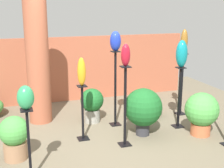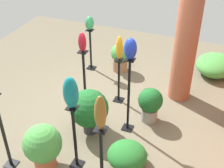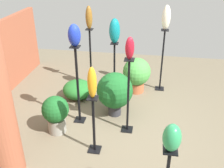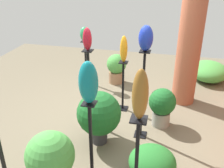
# 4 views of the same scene
# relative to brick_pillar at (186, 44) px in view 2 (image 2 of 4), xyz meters

# --- Properties ---
(ground_plane) EXTENTS (8.00, 8.00, 0.00)m
(ground_plane) POSITION_rel_brick_pillar_xyz_m (1.11, -1.37, -1.25)
(ground_plane) COLOR #6B604C
(brick_pillar) EXTENTS (0.46, 0.46, 2.50)m
(brick_pillar) POSITION_rel_brick_pillar_xyz_m (0.00, 0.00, 0.00)
(brick_pillar) COLOR #9E5138
(brick_pillar) RESTS_ON ground
(pedestal_amber) EXTENTS (0.20, 0.20, 0.99)m
(pedestal_amber) POSITION_rel_brick_pillar_xyz_m (0.62, -1.15, -0.80)
(pedestal_amber) COLOR black
(pedestal_amber) RESTS_ON ground
(pedestal_ruby) EXTENTS (0.20, 0.20, 1.38)m
(pedestal_ruby) POSITION_rel_brick_pillar_xyz_m (1.24, -1.62, -0.61)
(pedestal_ruby) COLOR black
(pedestal_ruby) RESTS_ON ground
(pedestal_cobalt) EXTENTS (0.20, 0.20, 1.49)m
(pedestal_cobalt) POSITION_rel_brick_pillar_xyz_m (1.39, -0.69, -0.56)
(pedestal_cobalt) COLOR black
(pedestal_cobalt) RESTS_ON ground
(pedestal_ivory) EXTENTS (0.20, 0.20, 1.42)m
(pedestal_ivory) POSITION_rel_brick_pillar_xyz_m (2.93, -2.20, -0.59)
(pedestal_ivory) COLOR black
(pedestal_ivory) RESTS_ON ground
(pedestal_teal) EXTENTS (0.20, 0.20, 1.20)m
(pedestal_teal) POSITION_rel_brick_pillar_xyz_m (2.54, -1.18, -0.70)
(pedestal_teal) COLOR black
(pedestal_teal) RESTS_ON ground
(pedestal_jade) EXTENTS (0.20, 0.20, 1.03)m
(pedestal_jade) POSITION_rel_brick_pillar_xyz_m (-0.38, -2.24, -0.78)
(pedestal_jade) COLOR black
(pedestal_jade) RESTS_ON ground
(art_vase_amber) EXTENTS (0.15, 0.14, 0.49)m
(art_vase_amber) POSITION_rel_brick_pillar_xyz_m (0.62, -1.15, -0.01)
(art_vase_amber) COLOR orange
(art_vase_amber) RESTS_ON pedestal_amber
(art_vase_ruby) EXTENTS (0.15, 0.14, 0.37)m
(art_vase_ruby) POSITION_rel_brick_pillar_xyz_m (1.24, -1.62, 0.32)
(art_vase_ruby) COLOR maroon
(art_vase_ruby) RESTS_ON pedestal_ruby
(art_vase_bronze) EXTENTS (0.15, 0.15, 0.51)m
(art_vase_bronze) POSITION_rel_brick_pillar_xyz_m (2.96, -0.55, 0.36)
(art_vase_bronze) COLOR brown
(art_vase_bronze) RESTS_ON pedestal_bronze
(art_vase_cobalt) EXTENTS (0.21, 0.21, 0.38)m
(art_vase_cobalt) POSITION_rel_brick_pillar_xyz_m (1.39, -0.69, 0.43)
(art_vase_cobalt) COLOR #192D9E
(art_vase_cobalt) RESTS_ON pedestal_cobalt
(art_vase_teal) EXTENTS (0.22, 0.23, 0.51)m
(art_vase_teal) POSITION_rel_brick_pillar_xyz_m (2.54, -1.18, 0.21)
(art_vase_teal) COLOR #0F727A
(art_vase_teal) RESTS_ON pedestal_teal
(art_vase_jade) EXTENTS (0.22, 0.20, 0.32)m
(art_vase_jade) POSITION_rel_brick_pillar_xyz_m (-0.38, -2.24, -0.06)
(art_vase_jade) COLOR #2D9356
(art_vase_jade) RESTS_ON pedestal_jade
(potted_plant_front_right) EXTENTS (0.70, 0.70, 0.88)m
(potted_plant_front_right) POSITION_rel_brick_pillar_xyz_m (1.72, -1.32, -0.73)
(potted_plant_front_right) COLOR #2D2D33
(potted_plant_front_right) RESTS_ON ground
(potted_plant_mid_right) EXTENTS (0.62, 0.62, 0.80)m
(potted_plant_mid_right) POSITION_rel_brick_pillar_xyz_m (2.74, -1.65, -0.80)
(potted_plant_mid_right) COLOR #B25B38
(potted_plant_mid_right) RESTS_ON ground
(potted_plant_back_center) EXTENTS (0.47, 0.47, 0.70)m
(potted_plant_back_center) POSITION_rel_brick_pillar_xyz_m (1.00, -0.38, -0.85)
(potted_plant_back_center) COLOR gray
(potted_plant_back_center) RESTS_ON ground
(potted_plant_near_pillar) EXTENTS (0.46, 0.46, 0.70)m
(potted_plant_near_pillar) POSITION_rel_brick_pillar_xyz_m (-0.55, -1.55, -0.87)
(potted_plant_near_pillar) COLOR #936B4C
(potted_plant_near_pillar) RESTS_ON ground
(foliage_bed_east) EXTENTS (1.03, 0.89, 0.44)m
(foliage_bed_east) POSITION_rel_brick_pillar_xyz_m (-1.24, 0.61, -1.03)
(foliage_bed_east) COLOR #479942
(foliage_bed_east) RESTS_ON ground
(foliage_bed_west) EXTENTS (0.63, 0.65, 0.40)m
(foliage_bed_west) POSITION_rel_brick_pillar_xyz_m (2.23, -0.42, -1.05)
(foliage_bed_west) COLOR #236B28
(foliage_bed_west) RESTS_ON ground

